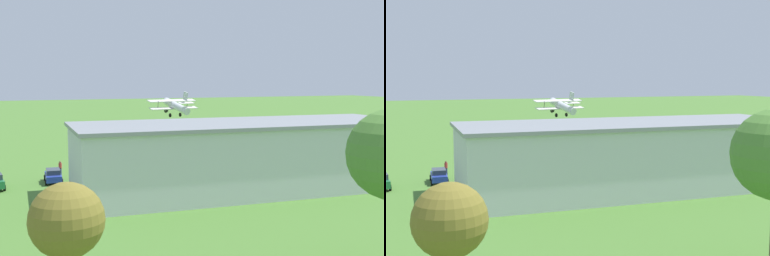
% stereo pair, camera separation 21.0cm
% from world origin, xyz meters
% --- Properties ---
extents(ground_plane, '(400.00, 400.00, 0.00)m').
position_xyz_m(ground_plane, '(0.00, 0.00, 0.00)').
color(ground_plane, '#47752D').
extents(hangar, '(36.06, 14.00, 7.11)m').
position_xyz_m(hangar, '(3.84, 30.55, 3.57)').
color(hangar, silver).
rests_on(hangar, ground_plane).
extents(biplane, '(8.80, 7.59, 4.21)m').
position_xyz_m(biplane, '(0.57, 0.34, 7.14)').
color(biplane, silver).
extents(car_blue, '(2.08, 4.24, 1.51)m').
position_xyz_m(car_blue, '(22.06, 19.33, 0.79)').
color(car_blue, '#23389E').
rests_on(car_blue, ground_plane).
extents(person_at_fence_line, '(0.44, 0.44, 1.73)m').
position_xyz_m(person_at_fence_line, '(20.78, 15.41, 0.87)').
color(person_at_fence_line, navy).
rests_on(person_at_fence_line, ground_plane).
extents(person_beside_truck, '(0.52, 0.52, 1.64)m').
position_xyz_m(person_beside_truck, '(17.01, 15.25, 0.82)').
color(person_beside_truck, '#3F3F47').
rests_on(person_beside_truck, ground_plane).
extents(person_by_parked_cars, '(0.46, 0.46, 1.53)m').
position_xyz_m(person_by_parked_cars, '(15.73, 15.77, 0.76)').
color(person_by_parked_cars, '#B23333').
rests_on(person_by_parked_cars, ground_plane).
extents(tree_by_windsock, '(3.78, 3.78, 6.53)m').
position_xyz_m(tree_by_windsock, '(25.11, 51.80, 4.61)').
color(tree_by_windsock, brown).
rests_on(tree_by_windsock, ground_plane).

